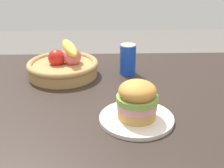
{
  "coord_description": "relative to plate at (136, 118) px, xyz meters",
  "views": [
    {
      "loc": [
        0.02,
        -0.98,
        1.22
      ],
      "look_at": [
        0.05,
        -0.06,
        0.81
      ],
      "focal_mm": 47.83,
      "sensor_mm": 36.0,
      "label": 1
    }
  ],
  "objects": [
    {
      "name": "dining_table",
      "position": [
        -0.12,
        0.2,
        -0.11
      ],
      "size": [
        1.4,
        0.9,
        0.75
      ],
      "color": "#2D231E",
      "rests_on": "ground_plane"
    },
    {
      "name": "plate",
      "position": [
        0.0,
        0.0,
        0.0
      ],
      "size": [
        0.23,
        0.23,
        0.01
      ],
      "primitive_type": "cylinder",
      "color": "silver",
      "rests_on": "dining_table"
    },
    {
      "name": "sandwich",
      "position": [
        0.0,
        -0.0,
        0.06
      ],
      "size": [
        0.12,
        0.12,
        0.12
      ],
      "color": "tan",
      "rests_on": "plate"
    },
    {
      "name": "soda_can",
      "position": [
        0.0,
        0.38,
        0.06
      ],
      "size": [
        0.07,
        0.07,
        0.13
      ],
      "color": "blue",
      "rests_on": "dining_table"
    },
    {
      "name": "fruit_basket",
      "position": [
        -0.26,
        0.37,
        0.04
      ],
      "size": [
        0.29,
        0.29,
        0.14
      ],
      "color": "tan",
      "rests_on": "dining_table"
    }
  ]
}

